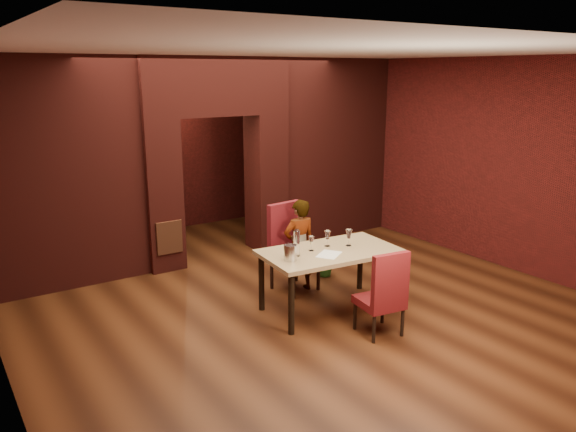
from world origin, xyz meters
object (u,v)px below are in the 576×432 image
(dining_table, at_px, (329,280))
(wine_glass_b, at_px, (327,238))
(wine_glass_a, at_px, (311,243))
(water_bottle, at_px, (297,243))
(wine_bucket, at_px, (290,253))
(chair_far, at_px, (295,248))
(chair_near, at_px, (380,291))
(wine_glass_c, at_px, (349,238))
(potted_plant, at_px, (325,262))
(person_seated, at_px, (299,245))

(dining_table, bearing_deg, wine_glass_b, 68.33)
(wine_glass_a, bearing_deg, water_bottle, -166.95)
(wine_bucket, bearing_deg, water_bottle, 31.72)
(chair_far, bearing_deg, dining_table, -98.83)
(chair_far, xyz_separation_m, chair_near, (0.05, -1.66, -0.09))
(chair_near, bearing_deg, wine_glass_a, -65.92)
(wine_glass_c, distance_m, potted_plant, 1.28)
(chair_near, distance_m, wine_glass_b, 1.07)
(wine_glass_a, distance_m, wine_glass_b, 0.28)
(chair_far, distance_m, chair_near, 1.66)
(chair_far, xyz_separation_m, wine_bucket, (-0.66, -0.85, 0.29))
(wine_glass_a, distance_m, wine_bucket, 0.46)
(chair_far, relative_size, wine_bucket, 6.32)
(dining_table, xyz_separation_m, chair_far, (0.02, 0.80, 0.21))
(chair_near, relative_size, wine_glass_c, 4.77)
(chair_far, bearing_deg, potted_plant, 9.54)
(potted_plant, bearing_deg, water_bottle, -140.89)
(dining_table, xyz_separation_m, chair_near, (0.07, -0.85, 0.12))
(person_seated, xyz_separation_m, wine_glass_b, (0.01, -0.61, 0.25))
(chair_far, height_order, potted_plant, chair_far)
(wine_bucket, bearing_deg, chair_near, -48.72)
(dining_table, bearing_deg, wine_glass_c, 6.92)
(chair_near, xyz_separation_m, potted_plant, (0.64, 1.86, -0.30))
(chair_near, height_order, wine_glass_c, chair_near)
(chair_far, bearing_deg, person_seated, -60.08)
(wine_glass_a, height_order, wine_glass_b, wine_glass_b)
(person_seated, bearing_deg, wine_glass_a, 71.94)
(wine_glass_a, xyz_separation_m, potted_plant, (0.92, 0.90, -0.68))
(person_seated, height_order, wine_glass_b, person_seated)
(wine_glass_b, bearing_deg, wine_glass_a, -172.71)
(water_bottle, bearing_deg, wine_glass_b, 10.10)
(dining_table, distance_m, potted_plant, 1.25)
(dining_table, relative_size, potted_plant, 4.01)
(dining_table, bearing_deg, water_bottle, 179.56)
(dining_table, relative_size, chair_near, 1.65)
(wine_bucket, xyz_separation_m, potted_plant, (1.34, 1.06, -0.68))
(dining_table, distance_m, chair_near, 0.86)
(wine_glass_b, height_order, potted_plant, wine_glass_b)
(chair_near, height_order, water_bottle, water_bottle)
(wine_glass_c, distance_m, water_bottle, 0.79)
(person_seated, height_order, potted_plant, person_seated)
(dining_table, relative_size, chair_far, 1.41)
(wine_glass_a, bearing_deg, person_seated, 67.48)
(dining_table, height_order, person_seated, person_seated)
(water_bottle, bearing_deg, person_seated, 53.06)
(chair_far, relative_size, chair_near, 1.18)
(chair_near, xyz_separation_m, wine_bucket, (-0.70, 0.80, 0.38))
(chair_far, distance_m, wine_glass_c, 0.90)
(chair_near, height_order, wine_glass_b, chair_near)
(chair_far, bearing_deg, wine_glass_c, -76.97)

